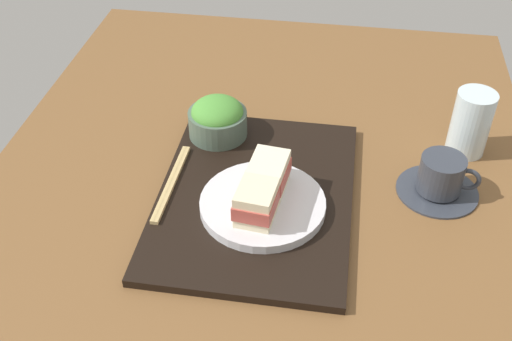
{
  "coord_description": "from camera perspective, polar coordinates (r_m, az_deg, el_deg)",
  "views": [
    {
      "loc": [
        78.7,
        12.6,
        72.77
      ],
      "look_at": [
        -2.62,
        -0.23,
        5.0
      ],
      "focal_mm": 43.83,
      "sensor_mm": 36.0,
      "label": 1
    }
  ],
  "objects": [
    {
      "name": "serving_tray",
      "position": [
        1.08,
        0.02,
        -2.37
      ],
      "size": [
        44.88,
        33.03,
        1.51
      ],
      "primitive_type": "cube",
      "color": "black",
      "rests_on": "ground_plane"
    },
    {
      "name": "coffee_cup",
      "position": [
        1.13,
        16.51,
        -0.69
      ],
      "size": [
        14.31,
        14.31,
        7.33
      ],
      "color": "#333842",
      "rests_on": "ground_plane"
    },
    {
      "name": "chopsticks_pair",
      "position": [
        1.1,
        -7.74,
        -1.13
      ],
      "size": [
        20.44,
        1.78,
        0.7
      ],
      "color": "tan",
      "rests_on": "serving_tray"
    },
    {
      "name": "ground_plane",
      "position": [
        1.09,
        -0.09,
        -3.52
      ],
      "size": [
        140.0,
        100.0,
        3.0
      ],
      "primitive_type": "cube",
      "color": "brown"
    },
    {
      "name": "sandwich_near",
      "position": [
        1.04,
        1.14,
        -0.33
      ],
      "size": [
        8.54,
        7.05,
        5.89
      ],
      "color": "#EFE5C1",
      "rests_on": "sandwich_plate"
    },
    {
      "name": "sandwich_far",
      "position": [
        0.99,
        0.08,
        -2.84
      ],
      "size": [
        8.89,
        7.03,
        5.87
      ],
      "color": "beige",
      "rests_on": "sandwich_plate"
    },
    {
      "name": "sandwich_plate",
      "position": [
        1.04,
        0.61,
        -3.12
      ],
      "size": [
        21.04,
        21.04,
        1.64
      ],
      "primitive_type": "cylinder",
      "color": "silver",
      "rests_on": "serving_tray"
    },
    {
      "name": "drinking_glass",
      "position": [
        1.22,
        19.01,
        4.12
      ],
      "size": [
        7.21,
        7.21,
        12.65
      ],
      "primitive_type": "cylinder",
      "color": "silver",
      "rests_on": "ground_plane"
    },
    {
      "name": "salad_bowl",
      "position": [
        1.19,
        -3.53,
        4.77
      ],
      "size": [
        11.19,
        11.19,
        7.81
      ],
      "color": "#4C6051",
      "rests_on": "serving_tray"
    }
  ]
}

